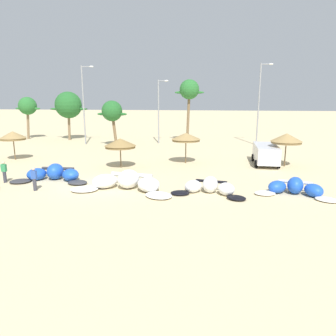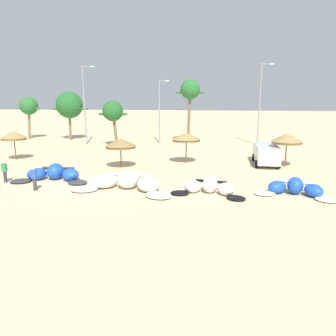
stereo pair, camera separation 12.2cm
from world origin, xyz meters
name	(u,v)px [view 1 (the left image)]	position (x,y,z in m)	size (l,w,h in m)	color
ground_plane	(94,186)	(0.00, 0.00, 0.00)	(260.00, 260.00, 0.00)	beige
kite_left	(54,174)	(-3.60, 1.08, 0.47)	(6.23, 2.96, 1.24)	#333338
kite_left_of_center	(126,182)	(2.58, -0.65, 0.50)	(7.45, 3.93, 1.30)	white
kite_center	(210,187)	(8.29, -0.92, 0.42)	(5.08, 2.77, 1.11)	black
kite_right_of_center	(295,188)	(13.86, -0.47, 0.43)	(5.12, 3.06, 1.12)	white
beach_umbrella_near_van	(13,136)	(-11.37, 8.33, 2.47)	(2.56, 2.56, 2.91)	brown
beach_umbrella_middle	(120,143)	(0.35, 6.04, 2.24)	(2.81, 2.81, 2.67)	brown
beach_umbrella_near_palms	(186,137)	(6.05, 8.76, 2.54)	(2.76, 2.76, 2.93)	brown
beach_umbrella_outermost	(287,138)	(15.22, 8.36, 2.60)	(2.79, 2.79, 3.06)	brown
parked_van	(266,153)	(13.61, 9.23, 1.09)	(2.37, 5.07, 1.84)	silver
person_near_kites	(34,179)	(-3.58, -1.69, 0.82)	(0.36, 0.24, 1.62)	#383842
person_by_umbrellas	(4,172)	(-6.92, 0.01, 0.82)	(0.36, 0.24, 1.62)	#383842
palm_leftmost	(28,107)	(-18.67, 23.87, 4.86)	(3.96, 2.64, 6.28)	#7F6647
palm_left	(68,105)	(-12.10, 23.52, 5.07)	(5.76, 3.84, 7.03)	#7F6647
palm_left_of_gap	(112,112)	(-3.95, 18.12, 4.45)	(3.91, 2.60, 5.84)	brown
palm_center_left	(189,91)	(5.51, 23.08, 7.09)	(4.02, 2.68, 8.61)	brown
lamppost_west	(84,102)	(-8.11, 19.55, 5.65)	(1.71, 0.24, 10.21)	gray
lamppost_west_center	(159,108)	(1.56, 21.71, 4.74)	(1.45, 0.24, 8.50)	gray
lamppost_east_center	(260,101)	(14.74, 21.74, 5.76)	(1.60, 0.24, 10.46)	gray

